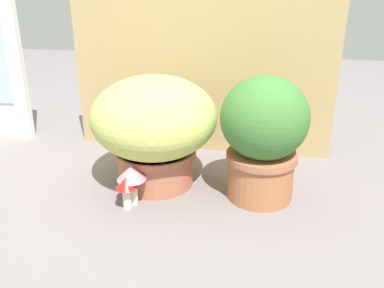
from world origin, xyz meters
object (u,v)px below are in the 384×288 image
(leafy_planter, at_px, (263,134))
(mushroom_ornament_red, at_px, (126,187))
(cat, at_px, (168,150))
(grass_planter, at_px, (154,125))
(mushroom_ornament_pink, at_px, (131,176))

(leafy_planter, xyz_separation_m, mushroom_ornament_red, (-0.47, -0.18, -0.17))
(leafy_planter, bearing_deg, cat, 166.18)
(grass_planter, relative_size, leafy_planter, 1.04)
(mushroom_ornament_pink, bearing_deg, cat, 71.50)
(cat, bearing_deg, leafy_planter, -13.82)
(cat, xyz_separation_m, mushroom_ornament_red, (-0.09, -0.27, -0.03))
(grass_planter, xyz_separation_m, mushroom_ornament_red, (-0.05, -0.22, -0.16))
(grass_planter, bearing_deg, leafy_planter, -5.47)
(mushroom_ornament_pink, bearing_deg, leafy_planter, 17.08)
(leafy_planter, height_order, cat, leafy_planter)
(mushroom_ornament_red, bearing_deg, mushroom_ornament_pink, 74.85)
(mushroom_ornament_pink, distance_m, mushroom_ornament_red, 0.04)
(cat, bearing_deg, mushroom_ornament_pink, -108.50)
(leafy_planter, distance_m, mushroom_ornament_pink, 0.50)
(cat, bearing_deg, mushroom_ornament_red, -108.07)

